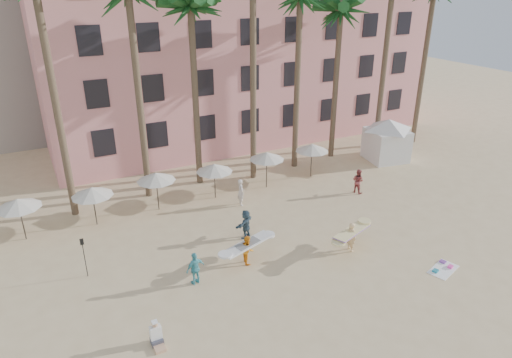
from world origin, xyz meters
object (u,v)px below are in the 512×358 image
object	(u,v)px
cabana	(387,136)
carrier_yellow	(352,235)
carrier_white	(247,248)
pink_hotel	(235,48)

from	to	relation	value
cabana	carrier_yellow	world-z (taller)	cabana
cabana	carrier_white	bearing A→B (deg)	-154.03
cabana	carrier_white	world-z (taller)	cabana
pink_hotel	carrier_yellow	world-z (taller)	pink_hotel
carrier_white	pink_hotel	bearing A→B (deg)	66.23
carrier_yellow	pink_hotel	bearing A→B (deg)	80.56
carrier_white	carrier_yellow	bearing A→B (deg)	-15.86
pink_hotel	carrier_white	xyz separation A→B (m)	(-9.51, -21.60, -7.13)
pink_hotel	carrier_yellow	xyz separation A→B (m)	(-3.86, -23.20, -7.02)
cabana	carrier_white	distance (m)	19.00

